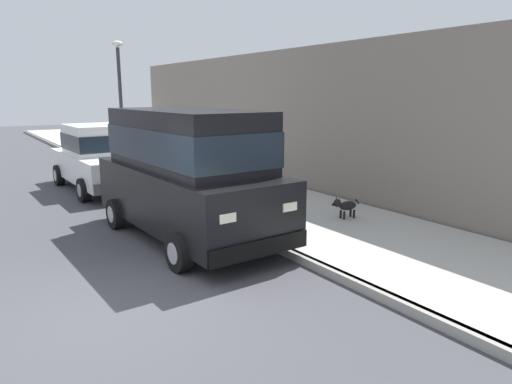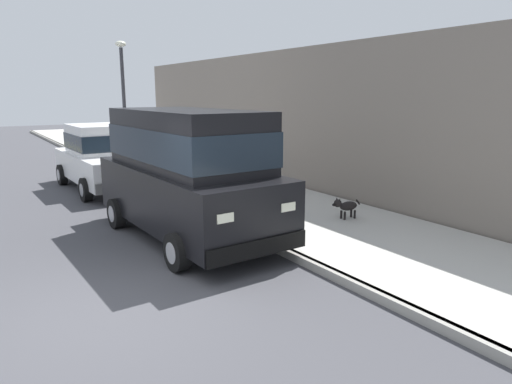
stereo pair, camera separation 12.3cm
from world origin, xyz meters
name	(u,v)px [view 2 (the right image)]	position (x,y,z in m)	size (l,w,h in m)	color
ground_plane	(112,311)	(0.00, 0.00, 0.00)	(80.00, 80.00, 0.00)	#424247
curb	(301,259)	(3.20, 0.00, 0.07)	(0.16, 64.00, 0.14)	gray
sidewalk	(375,241)	(5.00, 0.00, 0.07)	(3.60, 64.00, 0.14)	#B7B5AD
car_black_van	(187,169)	(2.21, 2.35, 1.39)	(2.25, 4.96, 2.52)	black
car_white_sedan	(102,156)	(2.12, 8.17, 0.98)	(2.12, 4.64, 1.92)	white
dog_black	(346,206)	(5.46, 1.30, 0.43)	(0.76, 0.24, 0.49)	black
fire_hydrant	(196,185)	(3.65, 4.95, 0.48)	(0.34, 0.24, 0.72)	red
street_lamp	(123,91)	(3.55, 10.34, 2.91)	(0.36, 0.36, 4.42)	#2D2D33
building_facade	(281,119)	(7.10, 5.95, 2.04)	(0.50, 20.00, 4.08)	slate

